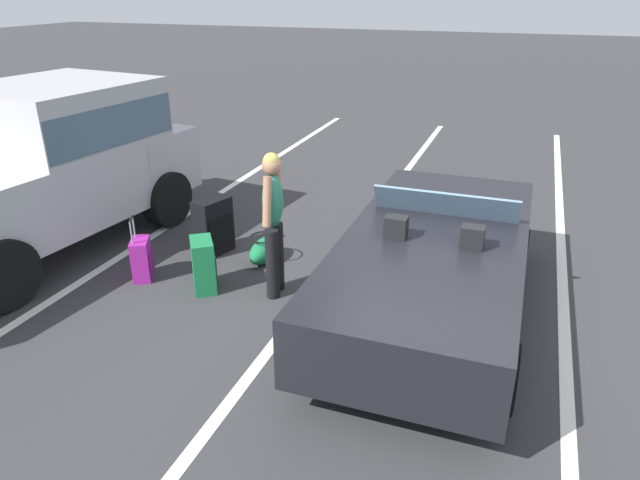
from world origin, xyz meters
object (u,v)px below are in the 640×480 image
suitcase_small_carryon (142,259)px  traveler_person (273,217)px  suitcase_medium_bright (204,265)px  parked_pickup_truck_near (38,167)px  duffel_bag (265,250)px  suitcase_large_black (214,226)px  convertible_car (437,257)px

suitcase_small_carryon → traveler_person: size_ratio=0.47×
suitcase_medium_bright → parked_pickup_truck_near: size_ratio=0.12×
suitcase_medium_bright → duffel_bag: 0.98m
suitcase_small_carryon → parked_pickup_truck_near: parked_pickup_truck_near is taller
suitcase_large_black → duffel_bag: (-0.02, -0.73, -0.21)m
suitcase_medium_bright → suitcase_small_carryon: 0.84m
convertible_car → suitcase_large_black: convertible_car is taller
suitcase_large_black → parked_pickup_truck_near: 2.36m
convertible_car → suitcase_medium_bright: 2.62m
suitcase_medium_bright → suitcase_small_carryon: suitcase_small_carryon is taller
suitcase_large_black → duffel_bag: size_ratio=1.16×
suitcase_small_carryon → parked_pickup_truck_near: 1.96m
duffel_bag → traveler_person: (-0.71, -0.47, 0.77)m
duffel_bag → suitcase_small_carryon: bearing=128.4°
suitcase_small_carryon → convertible_car: bearing=-18.8°
convertible_car → suitcase_small_carryon: bearing=98.9°
duffel_bag → traveler_person: 1.15m
convertible_car → parked_pickup_truck_near: parked_pickup_truck_near is taller
suitcase_medium_bright → traveler_person: traveler_person is taller
convertible_car → suitcase_medium_bright: size_ratio=6.69×
duffel_bag → traveler_person: traveler_person is taller
convertible_car → traveler_person: size_ratio=2.51×
traveler_person → duffel_bag: bearing=115.3°
suitcase_medium_bright → parked_pickup_truck_near: (0.35, 2.56, 0.80)m
convertible_car → suitcase_small_carryon: (-0.55, 3.38, -0.34)m
suitcase_medium_bright → traveler_person: bearing=-20.8°
suitcase_medium_bright → traveler_person: (0.21, -0.80, 0.62)m
suitcase_large_black → parked_pickup_truck_near: size_ratio=0.14×
suitcase_small_carryon → parked_pickup_truck_near: (0.37, 1.72, 0.85)m
suitcase_large_black → suitcase_medium_bright: size_ratio=1.19×
suitcase_medium_bright → duffel_bag: (0.91, -0.33, -0.15)m
suitcase_small_carryon → duffel_bag: bearing=10.5°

